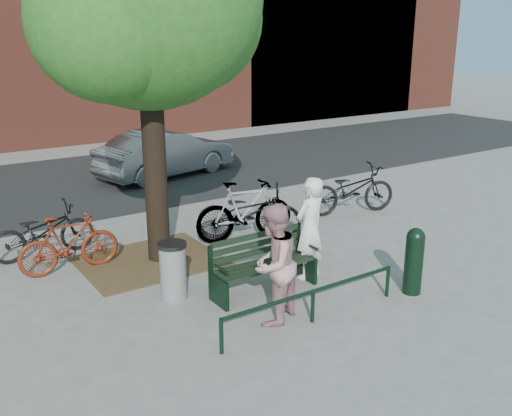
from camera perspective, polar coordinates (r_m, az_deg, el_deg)
ground at (r=9.18m, az=0.85°, el=-8.36°), size 90.00×90.00×0.00m
dirt_pit at (r=10.51m, az=-10.58°, el=-5.20°), size 2.40×2.00×0.02m
road at (r=16.50m, az=-16.23°, el=2.59°), size 40.00×7.00×0.01m
park_bench at (r=9.05m, az=0.57°, el=-5.44°), size 1.74×0.54×0.97m
guard_railing at (r=8.15m, az=5.73°, el=-8.77°), size 3.06×0.06×0.51m
street_tree at (r=9.86m, az=-10.61°, el=19.58°), size 4.20×3.80×6.50m
person_left at (r=9.44m, az=5.38°, el=-2.03°), size 0.71×0.54×1.73m
person_right at (r=7.96m, az=1.73°, el=-5.65°), size 1.05×0.97×1.74m
bollard at (r=9.26m, az=15.52°, el=-4.90°), size 0.29×0.29×1.08m
litter_bin at (r=8.88m, az=-8.30°, el=-6.20°), size 0.45×0.45×0.91m
bicycle_a at (r=11.09m, az=-20.57°, el=-2.19°), size 1.88×0.69×0.98m
bicycle_b at (r=10.25m, az=-18.22°, el=-3.39°), size 1.72×0.56×1.02m
bicycle_c at (r=11.29m, az=-0.68°, el=-0.45°), size 2.13×1.74×1.09m
bicycle_d at (r=11.21m, az=-1.14°, el=-0.25°), size 2.08×0.95×1.21m
bicycle_e at (r=13.07m, az=9.51°, el=1.82°), size 2.23×1.27×1.11m
parked_car at (r=16.51m, az=-8.99°, el=5.45°), size 4.29×2.31×1.34m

